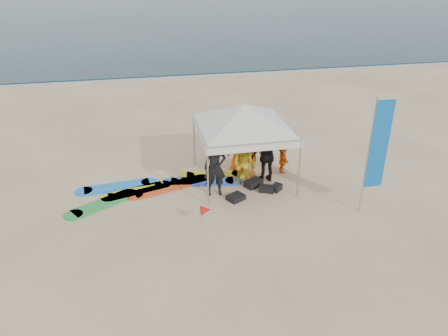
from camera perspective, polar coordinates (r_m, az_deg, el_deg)
ground at (r=11.20m, az=3.70°, el=-11.28°), size 120.00×120.00×0.00m
ocean at (r=68.90m, az=-10.16°, el=20.34°), size 160.00×84.00×0.08m
shoreline_foam at (r=27.69m, az=-6.28°, el=11.94°), size 160.00×1.20×0.01m
person_black_a at (r=13.32m, az=-1.20°, el=0.11°), size 0.71×0.48×1.87m
person_yellow at (r=13.85m, az=2.62°, el=0.49°), size 0.97×0.92×1.58m
person_orange_a at (r=14.44m, az=3.56°, el=2.17°), size 1.37×1.18×1.84m
person_black_b at (r=14.20m, az=5.69°, el=1.61°), size 1.08×0.47×1.82m
person_orange_b at (r=14.88m, az=2.08°, el=3.16°), size 1.13×1.03×1.94m
person_seated at (r=15.07m, az=7.70°, el=1.31°), size 0.51×0.98×1.01m
canopy_tent at (r=13.61m, az=2.65°, el=8.29°), size 3.98×3.98×3.00m
feather_flag at (r=12.72m, az=19.44°, el=2.67°), size 0.58×0.04×3.46m
marker_pennant at (r=12.00m, az=-2.40°, el=-5.50°), size 0.28×0.28×0.64m
gear_pile at (r=13.88m, az=4.11°, el=-2.71°), size 1.93×1.33×0.22m
surfboard_spread at (r=14.22m, az=-8.53°, el=-2.48°), size 5.45×2.28×0.07m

